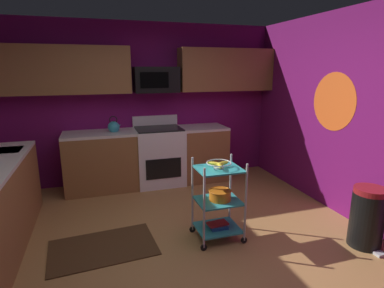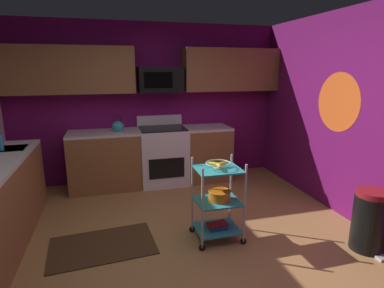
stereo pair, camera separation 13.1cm
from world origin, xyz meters
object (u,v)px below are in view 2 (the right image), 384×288
at_px(book_stack, 217,225).
at_px(microwave, 160,80).
at_px(fruit_bowl, 218,164).
at_px(dish_soap_bottle, 0,142).
at_px(oven_range, 163,155).
at_px(rolling_cart, 217,201).
at_px(kettle, 118,126).
at_px(trash_can, 370,220).
at_px(mixing_bowl_large, 219,195).

bearing_deg(book_stack, microwave, 97.45).
height_order(microwave, fruit_bowl, microwave).
distance_m(fruit_bowl, book_stack, 0.72).
xyz_separation_m(microwave, dish_soap_bottle, (-2.10, -0.95, -0.68)).
bearing_deg(book_stack, oven_range, 97.84).
distance_m(rolling_cart, kettle, 2.21).
distance_m(rolling_cart, dish_soap_bottle, 2.66).
distance_m(rolling_cart, trash_can, 1.60).
relative_size(mixing_bowl_large, kettle, 0.95).
relative_size(oven_range, mixing_bowl_large, 4.37).
distance_m(oven_range, book_stack, 1.96).
xyz_separation_m(dish_soap_bottle, trash_can, (3.83, -1.70, -0.69)).
height_order(microwave, dish_soap_bottle, microwave).
relative_size(mixing_bowl_large, trash_can, 0.38).
relative_size(kettle, dish_soap_bottle, 1.32).
height_order(book_stack, trash_can, trash_can).
relative_size(kettle, trash_can, 0.40).
distance_m(microwave, kettle, 1.00).
bearing_deg(kettle, book_stack, -63.22).
height_order(book_stack, dish_soap_bottle, dish_soap_bottle).
distance_m(dish_soap_bottle, trash_can, 4.25).
xyz_separation_m(fruit_bowl, dish_soap_bottle, (-2.36, 1.08, 0.14)).
bearing_deg(kettle, mixing_bowl_large, -62.71).
bearing_deg(dish_soap_bottle, trash_can, -23.91).
relative_size(fruit_bowl, mixing_bowl_large, 1.08).
bearing_deg(dish_soap_bottle, kettle, 31.04).
bearing_deg(mixing_bowl_large, trash_can, -23.31).
xyz_separation_m(oven_range, fruit_bowl, (0.26, -1.92, 0.40)).
bearing_deg(mixing_bowl_large, book_stack, 180.00).
xyz_separation_m(microwave, kettle, (-0.70, -0.11, -0.70)).
bearing_deg(trash_can, dish_soap_bottle, 156.09).
xyz_separation_m(microwave, book_stack, (0.26, -2.02, -1.54)).
bearing_deg(kettle, fruit_bowl, -63.22).
bearing_deg(trash_can, mixing_bowl_large, 156.69).
relative_size(rolling_cart, dish_soap_bottle, 4.57).
bearing_deg(dish_soap_bottle, mixing_bowl_large, -24.27).
xyz_separation_m(rolling_cart, fruit_bowl, (0.00, -0.00, 0.42)).
xyz_separation_m(oven_range, book_stack, (0.26, -1.92, -0.32)).
bearing_deg(rolling_cart, mixing_bowl_large, -0.00).
height_order(mixing_bowl_large, trash_can, trash_can).
bearing_deg(oven_range, book_stack, -82.16).
bearing_deg(oven_range, kettle, -179.69).
height_order(oven_range, mixing_bowl_large, oven_range).
bearing_deg(mixing_bowl_large, rolling_cart, 180.00).
distance_m(fruit_bowl, dish_soap_bottle, 2.60).
bearing_deg(oven_range, fruit_bowl, -82.16).
distance_m(microwave, dish_soap_bottle, 2.40).
bearing_deg(book_stack, rolling_cart, 153.43).
height_order(mixing_bowl_large, dish_soap_bottle, dish_soap_bottle).
bearing_deg(dish_soap_bottle, oven_range, 21.91).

